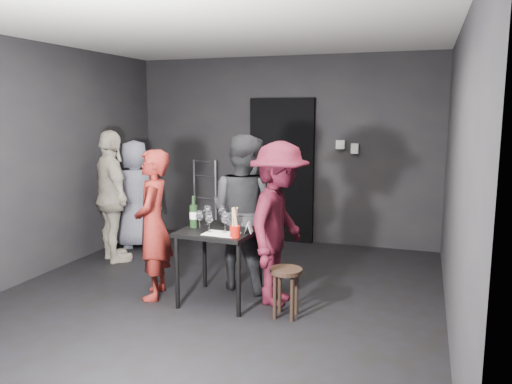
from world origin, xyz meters
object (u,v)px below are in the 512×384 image
(bystander_grey, at_px, (136,193))
(wine_bottle, at_px, (194,215))
(stool, at_px, (286,280))
(man_maroon, at_px, (279,217))
(bystander_cream, at_px, (112,189))
(tasting_table, at_px, (220,239))
(server_red, at_px, (153,223))
(woman_black, at_px, (244,203))
(hand_truck, at_px, (204,223))
(breadstick_cup, at_px, (235,223))

(bystander_grey, bearing_deg, wine_bottle, 98.54)
(stool, bearing_deg, bystander_grey, 147.49)
(man_maroon, xyz_separation_m, wine_bottle, (-0.85, -0.17, -0.01))
(bystander_cream, bearing_deg, wine_bottle, -169.49)
(tasting_table, distance_m, server_red, 0.71)
(stool, distance_m, woman_black, 1.09)
(bystander_grey, xyz_separation_m, wine_bottle, (1.65, -1.54, 0.10))
(hand_truck, distance_m, bystander_grey, 1.20)
(server_red, relative_size, man_maroon, 0.89)
(server_red, bearing_deg, stool, 68.16)
(woman_black, height_order, wine_bottle, woman_black)
(woman_black, distance_m, man_maroon, 0.59)
(bystander_grey, xyz_separation_m, breadstick_cup, (2.18, -1.77, 0.12))
(hand_truck, height_order, man_maroon, man_maroon)
(hand_truck, relative_size, stool, 2.52)
(tasting_table, bearing_deg, woman_black, 79.92)
(bystander_grey, bearing_deg, breadstick_cup, 102.50)
(breadstick_cup, bearing_deg, tasting_table, 135.64)
(breadstick_cup, bearing_deg, bystander_cream, 152.51)
(tasting_table, height_order, server_red, server_red)
(stool, relative_size, man_maroon, 0.27)
(server_red, relative_size, woman_black, 0.84)
(woman_black, relative_size, man_maroon, 1.06)
(tasting_table, height_order, wine_bottle, wine_bottle)
(bystander_cream, xyz_separation_m, bystander_grey, (-0.09, 0.68, -0.17))
(breadstick_cup, bearing_deg, stool, 9.30)
(server_red, bearing_deg, woman_black, 107.64)
(tasting_table, distance_m, wine_bottle, 0.35)
(woman_black, xyz_separation_m, bystander_grey, (-2.00, 1.05, -0.16))
(bystander_cream, height_order, breadstick_cup, bystander_cream)
(hand_truck, relative_size, server_red, 0.76)
(bystander_grey, bearing_deg, hand_truck, -167.67)
(server_red, height_order, wine_bottle, server_red)
(server_red, distance_m, breadstick_cup, 0.97)
(breadstick_cup, bearing_deg, man_maroon, 52.45)
(server_red, height_order, breadstick_cup, server_red)
(man_maroon, bearing_deg, hand_truck, 42.35)
(bystander_cream, distance_m, bystander_grey, 0.71)
(woman_black, xyz_separation_m, breadstick_cup, (0.18, -0.73, -0.05))
(hand_truck, height_order, wine_bottle, hand_truck)
(hand_truck, xyz_separation_m, man_maroon, (1.82, -2.19, 0.67))
(woman_black, distance_m, bystander_cream, 1.94)
(server_red, bearing_deg, breadstick_cup, 62.16)
(stool, distance_m, server_red, 1.50)
(hand_truck, distance_m, woman_black, 2.40)
(bystander_grey, relative_size, wine_bottle, 4.74)
(server_red, distance_m, woman_black, 0.98)
(man_maroon, height_order, bystander_cream, bystander_cream)
(woman_black, relative_size, wine_bottle, 5.74)
(woman_black, relative_size, bystander_grey, 1.21)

